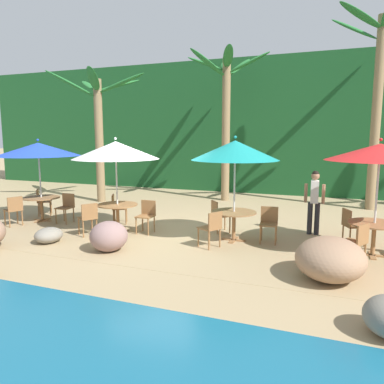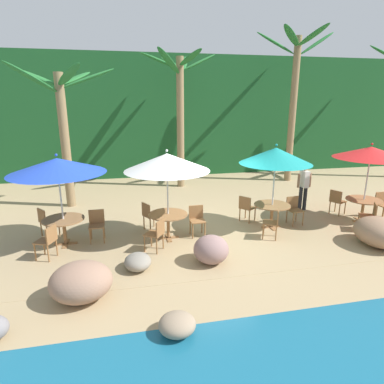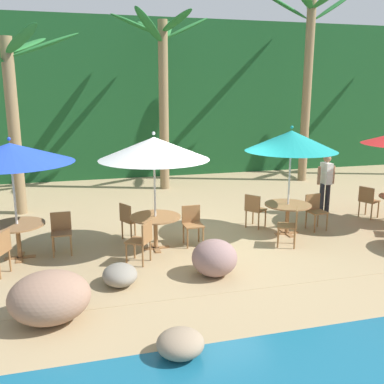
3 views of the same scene
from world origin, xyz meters
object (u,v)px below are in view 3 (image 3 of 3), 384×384
Objects in this scene: chair_blue_seaward at (61,230)px; chair_teal_left at (291,224)px; umbrella_white at (154,148)px; dining_table_white at (155,222)px; palm_tree_third at (309,58)px; umbrella_blue at (10,153)px; chair_red_inland at (368,200)px; dining_table_teal at (288,209)px; chair_teal_seaward at (315,209)px; chair_white_inland at (129,219)px; chair_white_seaward at (192,222)px; waiter_in_white at (326,179)px; chair_teal_inland at (254,208)px; umbrella_teal at (291,141)px; dining_table_blue at (18,230)px; palm_tree_second at (162,73)px; palm_tree_nearest at (12,90)px.

chair_teal_left is at bearing -10.48° from chair_blue_seaward.
umbrella_white is 2.33× the size of dining_table_white.
chair_blue_seaward is at bearing -147.65° from palm_tree_third.
umbrella_white is at bearing -8.32° from chair_blue_seaward.
umbrella_blue is 8.93m from chair_red_inland.
chair_teal_seaward is at bearing 12.07° from dining_table_teal.
chair_white_inland and chair_red_inland have the same top height.
chair_white_seaward is 4.46m from waiter_in_white.
dining_table_white is (0.00, 0.00, -1.59)m from umbrella_white.
chair_blue_seaward is 0.79× the size of dining_table_teal.
chair_teal_seaward is (4.55, -0.36, 0.00)m from chair_white_inland.
chair_teal_inland is at bearing 6.23° from chair_blue_seaward.
umbrella_blue reaches higher than chair_white_inland.
chair_red_inland is 6.42m from palm_tree_third.
umbrella_white is at bearing -3.80° from umbrella_blue.
chair_red_inland is (2.70, 0.64, -0.10)m from dining_table_teal.
umbrella_blue is 11.32m from palm_tree_third.
dining_table_teal is 1.26× the size of chair_red_inland.
dining_table_teal is at bearing -0.09° from umbrella_blue.
umbrella_teal is at bearing -167.93° from chair_teal_seaward.
dining_table_blue is 0.16× the size of palm_tree_third.
palm_tree_third is at bearing 59.25° from chair_teal_left.
chair_white_inland is 1.00× the size of chair_red_inland.
waiter_in_white is at bearing 18.61° from chair_white_seaward.
chair_teal_left is 3.04m from waiter_in_white.
palm_tree_second is at bearing 70.11° from chair_white_inland.
dining_table_teal is 2.28m from waiter_in_white.
chair_red_inland is (2.70, 0.64, -1.73)m from umbrella_teal.
umbrella_blue is 4.03m from chair_white_seaward.
chair_teal_left is (-0.32, -0.79, -0.10)m from dining_table_teal.
umbrella_white reaches higher than dining_table_teal.
chair_red_inland is at bearing 4.11° from dining_table_blue.
dining_table_teal is 6.81m from palm_tree_second.
chair_teal_inland is at bearing 1.46° from chair_white_inland.
chair_teal_inland is (5.46, 0.60, -0.10)m from dining_table_blue.
palm_tree_third is at bearing 63.90° from chair_teal_seaward.
chair_white_seaward is 0.33× the size of umbrella_teal.
palm_tree_nearest is (-3.95, 3.68, 2.87)m from chair_white_seaward.
umbrella_teal is (3.24, 0.18, 0.04)m from umbrella_white.
dining_table_teal is at bearing -143.77° from waiter_in_white.
dining_table_white is 2.99m from chair_teal_left.
chair_white_seaward is at bearing -161.39° from waiter_in_white.
dining_table_white is 1.00× the size of dining_table_teal.
palm_tree_nearest is (-2.63, 3.06, 2.87)m from chair_white_inland.
chair_teal_inland is 1.44m from chair_teal_left.
waiter_in_white reaches higher than chair_teal_left.
dining_table_white is 0.19× the size of palm_tree_second.
chair_white_inland is at bearing -49.38° from palm_tree_nearest.
chair_white_seaward is 2.19m from chair_teal_left.
palm_tree_third is (9.84, 2.03, 1.09)m from palm_tree_nearest.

